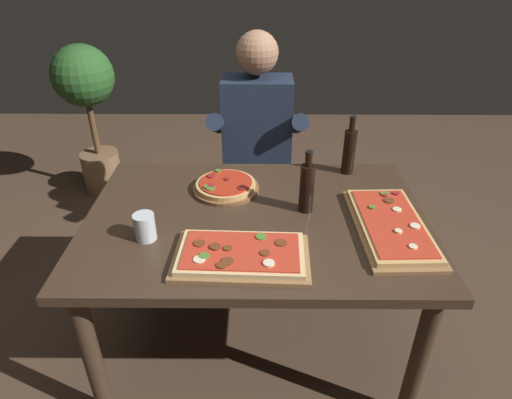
# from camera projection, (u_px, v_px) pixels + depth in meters

# --- Properties ---
(ground_plane) EXTENTS (6.40, 6.40, 0.00)m
(ground_plane) POSITION_uv_depth(u_px,v_px,m) (256.00, 340.00, 2.18)
(ground_plane) COLOR #4C3828
(dining_table) EXTENTS (1.40, 0.96, 0.74)m
(dining_table) POSITION_uv_depth(u_px,v_px,m) (256.00, 235.00, 1.85)
(dining_table) COLOR #3D2B1E
(dining_table) RESTS_ON ground_plane
(pizza_rectangular_front) EXTENTS (0.49, 0.30, 0.05)m
(pizza_rectangular_front) POSITION_uv_depth(u_px,v_px,m) (241.00, 255.00, 1.55)
(pizza_rectangular_front) COLOR olive
(pizza_rectangular_front) RESTS_ON dining_table
(pizza_rectangular_left) EXTENTS (0.29, 0.55, 0.05)m
(pizza_rectangular_left) POSITION_uv_depth(u_px,v_px,m) (391.00, 225.00, 1.71)
(pizza_rectangular_left) COLOR olive
(pizza_rectangular_left) RESTS_ON dining_table
(pizza_round_far) EXTENTS (0.30, 0.30, 0.05)m
(pizza_round_far) POSITION_uv_depth(u_px,v_px,m) (226.00, 186.00, 1.97)
(pizza_round_far) COLOR brown
(pizza_round_far) RESTS_ON dining_table
(wine_bottle_dark) EXTENTS (0.06, 0.06, 0.29)m
(wine_bottle_dark) POSITION_uv_depth(u_px,v_px,m) (349.00, 150.00, 2.07)
(wine_bottle_dark) COLOR black
(wine_bottle_dark) RESTS_ON dining_table
(oil_bottle_amber) EXTENTS (0.06, 0.06, 0.27)m
(oil_bottle_amber) POSITION_uv_depth(u_px,v_px,m) (307.00, 187.00, 1.78)
(oil_bottle_amber) COLOR black
(oil_bottle_amber) RESTS_ON dining_table
(tumbler_near_camera) EXTENTS (0.08, 0.08, 0.11)m
(tumbler_near_camera) POSITION_uv_depth(u_px,v_px,m) (145.00, 227.00, 1.64)
(tumbler_near_camera) COLOR silver
(tumbler_near_camera) RESTS_ON dining_table
(diner_chair) EXTENTS (0.44, 0.44, 0.87)m
(diner_chair) POSITION_uv_depth(u_px,v_px,m) (257.00, 173.00, 2.66)
(diner_chair) COLOR #3D2B1E
(diner_chair) RESTS_ON ground_plane
(seated_diner) EXTENTS (0.53, 0.41, 1.33)m
(seated_diner) POSITION_uv_depth(u_px,v_px,m) (257.00, 143.00, 2.43)
(seated_diner) COLOR #23232D
(seated_diner) RESTS_ON ground_plane
(potted_plant_corner) EXTENTS (0.42, 0.42, 1.11)m
(potted_plant_corner) POSITION_uv_depth(u_px,v_px,m) (88.00, 102.00, 3.11)
(potted_plant_corner) COLOR #846042
(potted_plant_corner) RESTS_ON ground_plane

